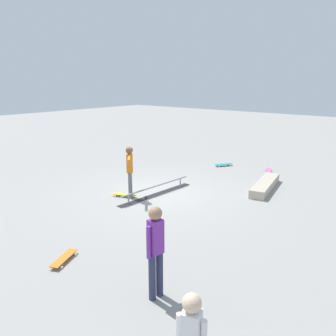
% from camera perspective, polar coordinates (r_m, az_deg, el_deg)
% --- Properties ---
extents(ground_plane, '(60.00, 60.00, 0.00)m').
position_cam_1_polar(ground_plane, '(11.54, -2.05, -4.30)').
color(ground_plane, gray).
extents(grind_rail, '(3.24, 0.43, 0.33)m').
position_cam_1_polar(grind_rail, '(11.41, -1.95, -3.78)').
color(grind_rail, black).
rests_on(grind_rail, ground_plane).
extents(skate_ledge, '(2.57, 0.98, 0.29)m').
position_cam_1_polar(skate_ledge, '(12.43, 15.90, -2.79)').
color(skate_ledge, '#B2A893').
rests_on(skate_ledge, ground_plane).
extents(skater_main, '(1.04, 0.99, 1.69)m').
position_cam_1_polar(skater_main, '(10.95, -6.40, -0.06)').
color(skater_main, slate).
rests_on(skater_main, ground_plane).
extents(skateboard_main, '(0.46, 0.82, 0.09)m').
position_cam_1_polar(skateboard_main, '(11.30, -7.31, -4.44)').
color(skateboard_main, yellow).
rests_on(skateboard_main, ground_plane).
extents(bystander_purple_shirt, '(0.39, 0.23, 1.70)m').
position_cam_1_polar(bystander_purple_shirt, '(5.95, -2.08, -13.13)').
color(bystander_purple_shirt, '#2D3351').
rests_on(bystander_purple_shirt, ground_plane).
extents(loose_skateboard_pink, '(0.81, 0.52, 0.09)m').
position_cam_1_polar(loose_skateboard_pink, '(14.77, 16.48, -0.40)').
color(loose_skateboard_pink, '#E05993').
rests_on(loose_skateboard_pink, ground_plane).
extents(loose_skateboard_orange, '(0.81, 0.51, 0.09)m').
position_cam_1_polar(loose_skateboard_orange, '(7.77, -16.99, -14.18)').
color(loose_skateboard_orange, orange).
rests_on(loose_skateboard_orange, ground_plane).
extents(loose_skateboard_teal, '(0.78, 0.60, 0.09)m').
position_cam_1_polar(loose_skateboard_teal, '(15.37, 9.29, 0.59)').
color(loose_skateboard_teal, teal).
rests_on(loose_skateboard_teal, ground_plane).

